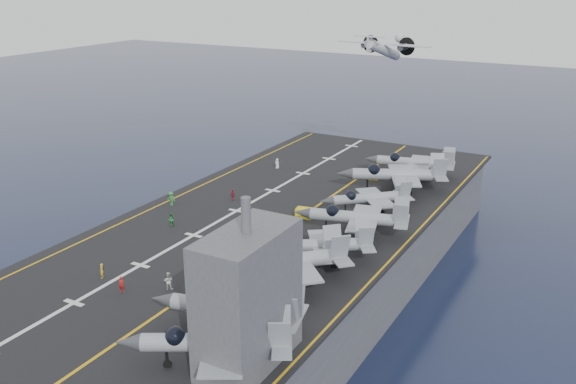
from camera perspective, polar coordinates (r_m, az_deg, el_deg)
The scene contains 27 objects.
ground at distance 91.40m, azimuth -1.23°, elevation -8.45°, with size 500.00×500.00×0.00m, color #142135.
hull at distance 89.19m, azimuth -1.25°, elevation -5.60°, with size 36.00×90.00×10.00m, color #56595E.
flight_deck at distance 87.14m, azimuth -1.27°, elevation -2.49°, with size 38.00×92.00×0.40m, color black.
foul_line at distance 85.69m, azimuth 0.46°, elevation -2.72°, with size 0.35×90.00×0.02m, color gold.
landing_centerline at distance 90.04m, azimuth -4.58°, elevation -1.68°, with size 0.50×90.00×0.02m, color silver.
deck_edge_port at distance 96.23m, azimuth -10.06°, elevation -0.53°, with size 0.25×90.00×0.02m, color gold.
deck_edge_stbd at distance 80.05m, azimuth 10.29°, elevation -4.67°, with size 0.25×90.00×0.02m, color gold.
island_superstructure at distance 53.49m, azimuth -3.62°, elevation -8.06°, with size 5.00×10.00×15.00m, color #56595E, non-canonical shape.
fighter_jet_0 at distance 55.35m, azimuth -6.49°, elevation -13.00°, with size 17.85×15.92×5.17m, color #9BA6AD, non-canonical shape.
fighter_jet_1 at distance 59.95m, azimuth -4.74°, elevation -10.24°, with size 16.74×13.11×5.14m, color gray, non-canonical shape.
fighter_jet_2 at distance 68.20m, azimuth -0.42°, elevation -6.11°, with size 19.25×19.16×5.66m, color #99A1A8, non-canonical shape.
fighter_jet_3 at distance 73.14m, azimuth 2.83°, elevation -4.65°, with size 16.97×15.64×4.90m, color #9FA9B1, non-canonical shape.
fighter_jet_4 at distance 81.26m, azimuth 6.24°, elevation -2.17°, with size 16.69×13.27×5.08m, color #8C949C, non-canonical shape.
fighter_jet_5 at distance 89.27m, azimuth 7.36°, elevation -0.43°, with size 15.49×15.13×4.52m, color gray, non-canonical shape.
fighter_jet_6 at distance 98.19m, azimuth 9.77°, elevation 1.64°, with size 19.58×16.99×5.72m, color gray, non-canonical shape.
fighter_jet_7 at distance 105.85m, azimuth 11.20°, elevation 2.64°, with size 16.22×12.45×5.06m, color gray, non-canonical shape.
tow_cart_a at distance 68.59m, azimuth -6.89°, elevation -8.14°, with size 2.47×2.01×1.28m, color gold, non-canonical shape.
tow_cart_b at distance 87.23m, azimuth 1.45°, elevation -1.87°, with size 2.40×1.77×1.31m, color yellow, non-canonical shape.
tow_cart_c at distance 104.05m, azimuth 7.54°, elevation 1.42°, with size 2.14×1.78×1.10m, color yellow, non-canonical shape.
crew_1 at distance 73.35m, azimuth -16.23°, elevation -6.74°, with size 1.11×1.23×1.70m, color gold.
crew_2 at distance 85.66m, azimuth -10.39°, elevation -2.42°, with size 0.92×1.21×1.82m, color #268C33.
crew_3 at distance 93.08m, azimuth -10.35°, elevation -0.58°, with size 1.22×0.82×2.02m, color green.
crew_4 at distance 94.13m, azimuth -4.91°, elevation -0.23°, with size 1.17×1.05×1.63m, color #A31E2D.
crew_5 at distance 108.72m, azimuth -0.97°, elevation 2.55°, with size 1.17×0.89×1.76m, color white.
crew_6 at distance 69.72m, azimuth -14.58°, elevation -7.97°, with size 1.24×1.08×1.74m, color #B21919.
crew_7 at distance 69.18m, azimuth -10.59°, elevation -7.77°, with size 1.42×1.24×1.99m, color silver.
transport_plane at distance 136.09m, azimuth 8.46°, elevation 12.40°, with size 21.66×15.97×4.79m, color silver, non-canonical shape.
Camera 1 is at (40.91, -69.92, 42.31)m, focal length 40.00 mm.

